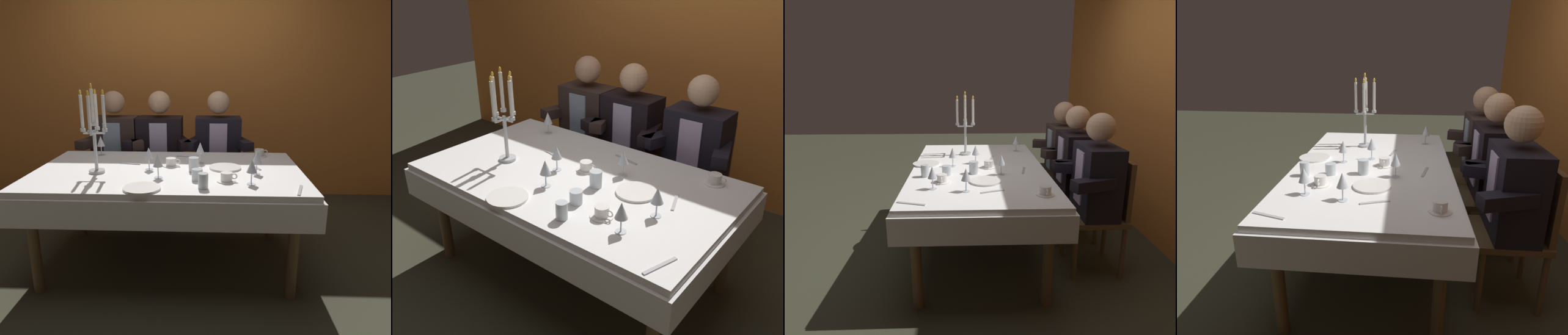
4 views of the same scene
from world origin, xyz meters
The scene contains 24 objects.
ground_plane centered at (0.00, 0.00, 0.00)m, with size 12.00×12.00×0.00m, color #343526.
dining_table centered at (0.00, 0.00, 0.62)m, with size 1.94×1.14×0.74m.
candelabra centered at (-0.49, -0.11, 1.03)m, with size 0.19×0.19×0.61m.
dinner_plate_0 centered at (-0.11, -0.45, 0.75)m, with size 0.23×0.23×0.01m, color white.
dinner_plate_1 centered at (0.41, 0.04, 0.75)m, with size 0.23×0.23×0.01m, color white.
wine_glass_0 centered at (0.56, -0.33, 0.85)m, with size 0.07×0.07×0.16m.
wine_glass_1 centered at (-0.13, -0.02, 0.85)m, with size 0.07×0.07×0.16m.
wine_glass_2 centered at (-0.60, 0.40, 0.85)m, with size 0.07×0.07×0.16m.
wine_glass_3 centered at (0.23, 0.17, 0.85)m, with size 0.07×0.07×0.16m.
wine_glass_4 centered at (-0.04, -0.22, 0.85)m, with size 0.07×0.07×0.16m.
wine_glass_5 centered at (0.62, -0.10, 0.85)m, with size 0.07×0.07×0.16m.
water_tumbler_0 centered at (0.22, -0.26, 0.78)m, with size 0.07×0.07×0.08m, color silver.
water_tumbler_1 centered at (0.26, -0.42, 0.79)m, with size 0.06×0.06×0.09m, color silver.
water_tumbler_2 centered at (0.19, -0.04, 0.79)m, with size 0.07×0.07×0.10m, color silver.
coffee_cup_0 centered at (0.01, 0.08, 0.77)m, with size 0.13×0.12×0.06m.
coffee_cup_1 centered at (0.41, -0.28, 0.77)m, with size 0.13×0.12×0.06m.
coffee_cup_2 centered at (0.71, 0.42, 0.77)m, with size 0.13×0.12×0.06m.
knife_0 centered at (0.12, 0.37, 0.74)m, with size 0.19×0.02×0.01m, color #B7B7BC.
fork_1 centered at (0.63, 0.07, 0.74)m, with size 0.17×0.02×0.01m, color #B7B7BC.
knife_2 centered at (0.84, -0.44, 0.74)m, with size 0.19×0.02×0.01m, color #B7B7BC.
fork_3 centered at (-0.31, 0.13, 0.74)m, with size 0.17×0.02×0.01m, color #B7B7BC.
seated_diner_0 centered at (-0.61, 0.89, 0.74)m, with size 0.63×0.48×1.24m.
seated_diner_1 centered at (-0.18, 0.89, 0.74)m, with size 0.63×0.48×1.24m.
seated_diner_2 centered at (0.37, 0.89, 0.74)m, with size 0.63×0.48×1.24m.
Camera 3 is at (2.86, -0.09, 1.52)m, focal length 32.06 mm.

